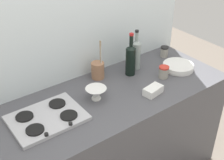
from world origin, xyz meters
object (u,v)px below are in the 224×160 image
object	(u,v)px
condiment_jar_front	(164,72)
wine_bottle_leftmost	(136,54)
mixing_bowl	(96,93)
condiment_jar_rear	(164,52)
stovetop_hob	(47,118)
butter_dish	(153,90)
utensil_crock	(98,70)
wine_bottle_mid_left	(131,59)
plate_stack	(178,67)

from	to	relation	value
condiment_jar_front	wine_bottle_leftmost	bearing A→B (deg)	108.42
mixing_bowl	condiment_jar_rear	bearing A→B (deg)	12.19
stovetop_hob	mixing_bowl	world-z (taller)	mixing_bowl
butter_dish	utensil_crock	world-z (taller)	utensil_crock
wine_bottle_mid_left	butter_dish	size ratio (longest dim) A/B	2.41
butter_dish	condiment_jar_front	xyz separation A→B (m)	(0.22, 0.12, 0.02)
wine_bottle_leftmost	butter_dish	xyz separation A→B (m)	(-0.14, -0.36, -0.10)
stovetop_hob	utensil_crock	distance (m)	0.60
plate_stack	mixing_bowl	world-z (taller)	mixing_bowl
stovetop_hob	condiment_jar_rear	world-z (taller)	condiment_jar_rear
plate_stack	butter_dish	xyz separation A→B (m)	(-0.41, -0.14, 0.00)
wine_bottle_mid_left	plate_stack	bearing A→B (deg)	-25.68
utensil_crock	butter_dish	bearing A→B (deg)	-65.72
plate_stack	condiment_jar_front	size ratio (longest dim) A/B	2.67
condiment_jar_rear	butter_dish	bearing A→B (deg)	-142.24
plate_stack	wine_bottle_leftmost	world-z (taller)	wine_bottle_leftmost
wine_bottle_leftmost	utensil_crock	world-z (taller)	wine_bottle_leftmost
plate_stack	wine_bottle_leftmost	bearing A→B (deg)	140.58
wine_bottle_mid_left	condiment_jar_rear	distance (m)	0.44
wine_bottle_mid_left	condiment_jar_front	world-z (taller)	wine_bottle_mid_left
mixing_bowl	butter_dish	xyz separation A→B (m)	(0.36, -0.19, -0.02)
wine_bottle_leftmost	wine_bottle_mid_left	bearing A→B (deg)	-153.52
wine_bottle_mid_left	butter_dish	xyz separation A→B (m)	(-0.05, -0.31, -0.11)
wine_bottle_mid_left	utensil_crock	size ratio (longest dim) A/B	1.11
wine_bottle_leftmost	mixing_bowl	size ratio (longest dim) A/B	2.26
wine_bottle_mid_left	utensil_crock	world-z (taller)	wine_bottle_mid_left
wine_bottle_mid_left	mixing_bowl	bearing A→B (deg)	-163.14
wine_bottle_mid_left	condiment_jar_rear	xyz separation A→B (m)	(0.43, 0.06, -0.09)
stovetop_hob	wine_bottle_leftmost	bearing A→B (deg)	11.14
plate_stack	wine_bottle_mid_left	distance (m)	0.41
mixing_bowl	condiment_jar_front	world-z (taller)	condiment_jar_front
stovetop_hob	wine_bottle_leftmost	size ratio (longest dim) A/B	1.38
wine_bottle_leftmost	condiment_jar_rear	world-z (taller)	wine_bottle_leftmost
condiment_jar_front	mixing_bowl	bearing A→B (deg)	173.08
stovetop_hob	wine_bottle_mid_left	distance (m)	0.80
wine_bottle_mid_left	butter_dish	bearing A→B (deg)	-98.56
mixing_bowl	butter_dish	size ratio (longest dim) A/B	1.02
stovetop_hob	wine_bottle_leftmost	world-z (taller)	wine_bottle_leftmost
wine_bottle_mid_left	condiment_jar_front	xyz separation A→B (m)	(0.17, -0.19, -0.09)
plate_stack	condiment_jar_rear	bearing A→B (deg)	72.93
stovetop_hob	condiment_jar_front	bearing A→B (deg)	-4.04
mixing_bowl	utensil_crock	distance (m)	0.29
stovetop_hob	plate_stack	distance (m)	1.14
butter_dish	mixing_bowl	bearing A→B (deg)	152.30
plate_stack	condiment_jar_rear	xyz separation A→B (m)	(0.07, 0.23, 0.02)
stovetop_hob	utensil_crock	size ratio (longest dim) A/B	1.47
utensil_crock	mixing_bowl	bearing A→B (deg)	-126.94
plate_stack	wine_bottle_mid_left	world-z (taller)	wine_bottle_mid_left
mixing_bowl	condiment_jar_rear	world-z (taller)	condiment_jar_rear
condiment_jar_front	stovetop_hob	bearing A→B (deg)	175.96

